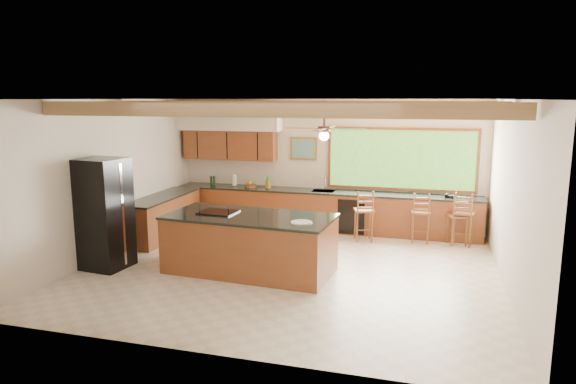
# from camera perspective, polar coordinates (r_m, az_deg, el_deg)

# --- Properties ---
(ground) EXTENTS (7.20, 7.20, 0.00)m
(ground) POSITION_cam_1_polar(r_m,az_deg,el_deg) (9.29, 0.15, -8.56)
(ground) COLOR beige
(ground) RESTS_ON ground
(room_shell) EXTENTS (7.27, 6.54, 3.02)m
(room_shell) POSITION_cam_1_polar(r_m,az_deg,el_deg) (9.50, 0.23, 5.53)
(room_shell) COLOR beige
(room_shell) RESTS_ON ground
(counter_run) EXTENTS (7.12, 3.10, 1.24)m
(counter_run) POSITION_cam_1_polar(r_m,az_deg,el_deg) (11.72, -0.39, -2.20)
(counter_run) COLOR brown
(counter_run) RESTS_ON ground
(island) EXTENTS (2.99, 1.55, 1.03)m
(island) POSITION_cam_1_polar(r_m,az_deg,el_deg) (9.07, -4.27, -5.70)
(island) COLOR brown
(island) RESTS_ON ground
(refrigerator) EXTENTS (0.84, 0.83, 1.98)m
(refrigerator) POSITION_cam_1_polar(r_m,az_deg,el_deg) (9.72, -19.77, -2.28)
(refrigerator) COLOR black
(refrigerator) RESTS_ON ground
(bar_stool_a) EXTENTS (0.49, 0.49, 1.11)m
(bar_stool_a) POSITION_cam_1_polar(r_m,az_deg,el_deg) (10.98, 8.38, -2.14)
(bar_stool_a) COLOR brown
(bar_stool_a) RESTS_ON ground
(bar_stool_b) EXTENTS (0.43, 0.43, 1.08)m
(bar_stool_b) POSITION_cam_1_polar(r_m,az_deg,el_deg) (11.12, 14.48, -2.30)
(bar_stool_b) COLOR brown
(bar_stool_b) RESTS_ON ground
(bar_stool_c) EXTENTS (0.46, 0.46, 1.02)m
(bar_stool_c) POSITION_cam_1_polar(r_m,az_deg,el_deg) (11.14, 18.35, -2.65)
(bar_stool_c) COLOR brown
(bar_stool_c) RESTS_ON ground
(bar_stool_d) EXTENTS (0.48, 0.48, 1.14)m
(bar_stool_d) POSITION_cam_1_polar(r_m,az_deg,el_deg) (11.13, 19.00, -2.34)
(bar_stool_d) COLOR brown
(bar_stool_d) RESTS_ON ground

